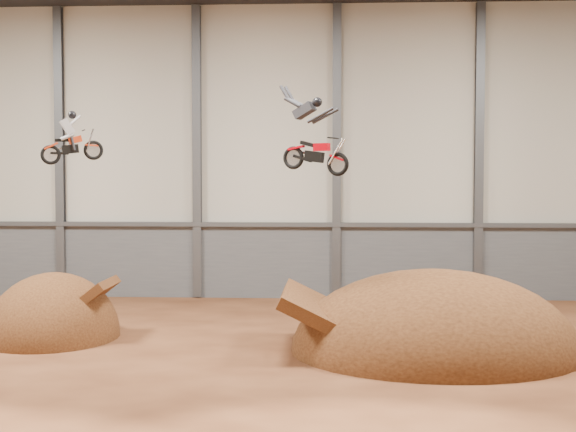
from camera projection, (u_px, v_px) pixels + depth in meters
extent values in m
plane|color=#482413|center=(227.00, 375.00, 23.69)|extent=(40.00, 40.00, 0.00)
cube|color=beige|center=(267.00, 152.00, 38.28)|extent=(40.00, 0.10, 14.00)
cube|color=#515459|center=(267.00, 262.00, 38.46)|extent=(39.80, 0.18, 3.50)
cube|color=#47494F|center=(267.00, 224.00, 38.21)|extent=(39.80, 0.35, 0.20)
cube|color=#47494F|center=(60.00, 152.00, 38.61)|extent=(0.40, 0.36, 13.90)
cube|color=#47494F|center=(197.00, 152.00, 38.26)|extent=(0.40, 0.36, 13.90)
cube|color=#47494F|center=(337.00, 152.00, 37.90)|extent=(0.40, 0.36, 13.90)
cube|color=#47494F|center=(479.00, 152.00, 37.55)|extent=(0.40, 0.36, 13.90)
ellipsoid|color=#3A1E0E|center=(53.00, 338.00, 29.14)|extent=(4.76, 5.49, 4.76)
ellipsoid|color=#3A1E0E|center=(434.00, 352.00, 26.81)|extent=(9.59, 8.48, 5.53)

